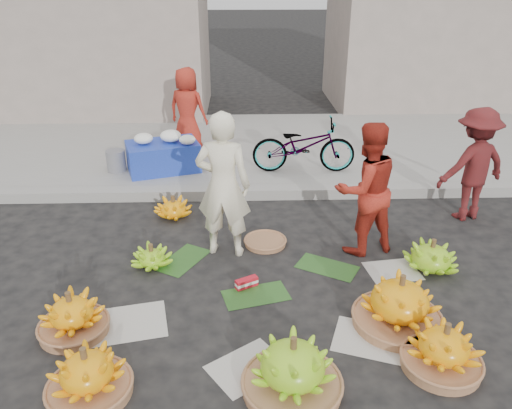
{
  "coord_description": "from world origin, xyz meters",
  "views": [
    {
      "loc": [
        -0.23,
        -4.34,
        2.96
      ],
      "look_at": [
        -0.08,
        0.46,
        0.7
      ],
      "focal_mm": 35.0,
      "sensor_mm": 36.0,
      "label": 1
    }
  ],
  "objects_px": {
    "banana_bunch_4": "(399,303)",
    "vendor_cream": "(223,186)",
    "bicycle": "(304,146)",
    "flower_table": "(163,154)",
    "banana_bunch_0": "(72,316)"
  },
  "relations": [
    {
      "from": "banana_bunch_4",
      "to": "vendor_cream",
      "type": "xyz_separation_m",
      "value": [
        -1.61,
        1.37,
        0.6
      ]
    },
    {
      "from": "banana_bunch_4",
      "to": "vendor_cream",
      "type": "relative_size",
      "value": 0.55
    },
    {
      "from": "vendor_cream",
      "to": "bicycle",
      "type": "height_order",
      "value": "vendor_cream"
    },
    {
      "from": "banana_bunch_4",
      "to": "bicycle",
      "type": "bearing_deg",
      "value": 97.2
    },
    {
      "from": "vendor_cream",
      "to": "flower_table",
      "type": "xyz_separation_m",
      "value": [
        -1.01,
        2.34,
        -0.46
      ]
    },
    {
      "from": "banana_bunch_0",
      "to": "bicycle",
      "type": "xyz_separation_m",
      "value": [
        2.48,
        3.62,
        0.35
      ]
    },
    {
      "from": "vendor_cream",
      "to": "flower_table",
      "type": "bearing_deg",
      "value": -57.27
    },
    {
      "from": "flower_table",
      "to": "bicycle",
      "type": "bearing_deg",
      "value": -20.24
    },
    {
      "from": "banana_bunch_0",
      "to": "bicycle",
      "type": "bearing_deg",
      "value": 55.53
    },
    {
      "from": "banana_bunch_0",
      "to": "vendor_cream",
      "type": "bearing_deg",
      "value": 46.31
    },
    {
      "from": "banana_bunch_0",
      "to": "vendor_cream",
      "type": "relative_size",
      "value": 0.37
    },
    {
      "from": "banana_bunch_0",
      "to": "flower_table",
      "type": "bearing_deg",
      "value": 85.13
    },
    {
      "from": "flower_table",
      "to": "bicycle",
      "type": "relative_size",
      "value": 0.78
    },
    {
      "from": "banana_bunch_0",
      "to": "flower_table",
      "type": "relative_size",
      "value": 0.5
    },
    {
      "from": "banana_bunch_0",
      "to": "bicycle",
      "type": "distance_m",
      "value": 4.4
    }
  ]
}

